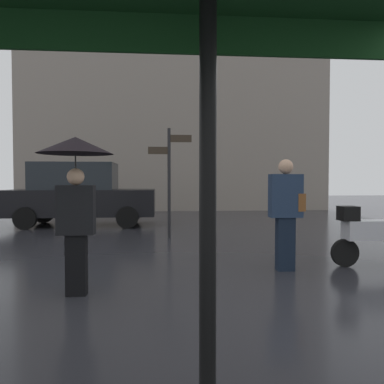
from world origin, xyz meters
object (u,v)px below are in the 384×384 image
at_px(parked_scooter, 370,233).
at_px(parked_car_left, 80,194).
at_px(pedestrian_with_umbrella, 76,173).
at_px(pedestrian_with_bag, 286,208).
at_px(street_signpost, 169,171).

relative_size(parked_scooter, parked_car_left, 0.32).
distance_m(pedestrian_with_umbrella, pedestrian_with_bag, 3.25).
height_order(pedestrian_with_bag, street_signpost, street_signpost).
relative_size(pedestrian_with_bag, parked_scooter, 1.24).
xyz_separation_m(pedestrian_with_bag, parked_car_left, (-4.56, 6.11, -0.00)).
distance_m(pedestrian_with_umbrella, parked_scooter, 4.80).
distance_m(pedestrian_with_umbrella, parked_car_left, 7.30).
bearing_deg(pedestrian_with_bag, parked_scooter, 48.36).
relative_size(pedestrian_with_bag, parked_car_left, 0.39).
relative_size(parked_car_left, street_signpost, 1.66).
bearing_deg(parked_scooter, street_signpost, 117.62).
bearing_deg(street_signpost, pedestrian_with_umbrella, -105.73).
xyz_separation_m(pedestrian_with_bag, street_signpost, (-1.79, 3.44, 0.66)).
bearing_deg(parked_car_left, street_signpost, 123.94).
bearing_deg(street_signpost, parked_car_left, 135.90).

